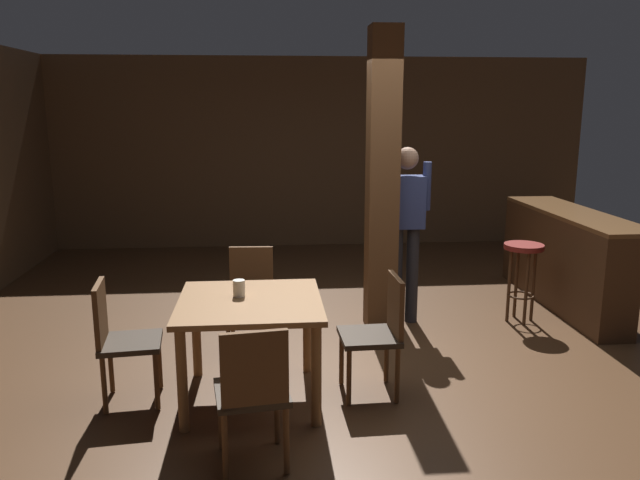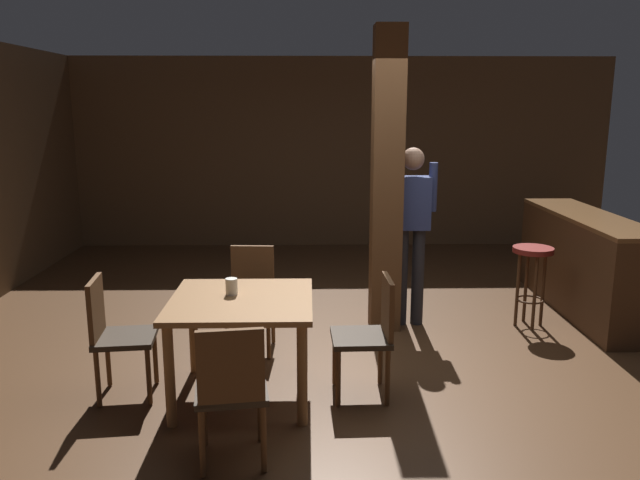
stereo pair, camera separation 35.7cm
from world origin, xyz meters
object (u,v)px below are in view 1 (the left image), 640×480
napkin_cup (239,288)px  standing_person (406,222)px  chair_west (119,336)px  bar_stool_near (523,263)px  chair_east (379,329)px  chair_north (251,294)px  dining_table (250,315)px  chair_south (253,389)px  bar_counter (563,258)px

napkin_cup → standing_person: standing_person is taller
chair_west → bar_stool_near: size_ratio=1.14×
chair_east → standing_person: bearing=71.1°
chair_north → chair_west: 1.29m
dining_table → bar_stool_near: 2.99m
chair_south → standing_person: size_ratio=0.52×
standing_person → napkin_cup: bearing=-136.9°
napkin_cup → chair_east: bearing=-5.5°
standing_person → bar_stool_near: bearing=-4.2°
chair_west → napkin_cup: size_ratio=7.37×
chair_south → standing_person: bearing=59.7°
napkin_cup → standing_person: 2.12m
chair_north → chair_south: same height
standing_person → bar_counter: bearing=11.8°
napkin_cup → bar_stool_near: (2.70, 1.36, -0.22)m
chair_east → napkin_cup: bearing=174.5°
chair_north → bar_stool_near: size_ratio=1.14×
chair_north → bar_counter: bearing=16.5°
bar_stool_near → chair_north: bearing=-169.0°
chair_east → chair_north: bearing=135.3°
dining_table → chair_north: bearing=91.0°
dining_table → standing_person: (1.46, 1.53, 0.36)m
chair_east → chair_south: (-0.90, -0.91, 0.00)m
chair_north → bar_counter: bar_counter is taller
chair_east → napkin_cup: size_ratio=7.37×
chair_west → chair_south: bearing=-44.3°
chair_south → standing_person: standing_person is taller
napkin_cup → bar_counter: bar_counter is taller
napkin_cup → bar_stool_near: 3.03m
chair_west → bar_counter: 4.59m
dining_table → standing_person: standing_person is taller
chair_north → bar_stool_near: bearing=11.0°
chair_north → bar_counter: (3.27, 0.97, 0.01)m
dining_table → bar_counter: 3.77m
dining_table → bar_counter: size_ratio=0.44×
chair_north → chair_west: size_ratio=1.00×
bar_counter → bar_stool_near: bearing=-144.1°
standing_person → bar_counter: standing_person is taller
chair_west → napkin_cup: bearing=5.0°
dining_table → chair_west: bearing=179.1°
chair_east → chair_south: size_ratio=1.00×
chair_north → standing_person: 1.67m
chair_west → bar_stool_near: chair_west is taller
dining_table → chair_west: 0.93m
chair_south → chair_east: bearing=45.2°
chair_west → dining_table: bearing=-0.9°
napkin_cup → chair_north: bearing=85.8°
chair_east → napkin_cup: (-1.01, 0.10, 0.31)m
dining_table → chair_east: bearing=-0.5°
napkin_cup → standing_person: size_ratio=0.07×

